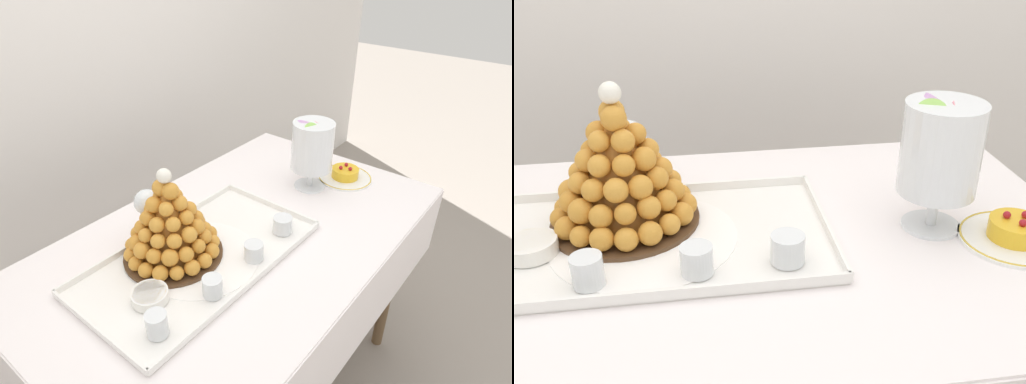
% 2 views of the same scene
% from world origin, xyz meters
% --- Properties ---
extents(buffet_table, '(1.31, 0.80, 0.79)m').
position_xyz_m(buffet_table, '(0.00, 0.00, 0.68)').
color(buffet_table, brown).
rests_on(buffet_table, ground_plane).
extents(serving_tray, '(0.67, 0.37, 0.02)m').
position_xyz_m(serving_tray, '(-0.16, 0.01, 0.79)').
color(serving_tray, white).
rests_on(serving_tray, buffet_table).
extents(croquembouche, '(0.28, 0.28, 0.27)m').
position_xyz_m(croquembouche, '(-0.20, 0.07, 0.90)').
color(croquembouche, '#4C331E').
rests_on(croquembouche, serving_tray).
extents(dessert_cup_mid_left, '(0.05, 0.05, 0.05)m').
position_xyz_m(dessert_cup_mid_left, '(-0.24, -0.12, 0.82)').
color(dessert_cup_mid_left, silver).
rests_on(dessert_cup_mid_left, serving_tray).
extents(dessert_cup_centre, '(0.05, 0.05, 0.05)m').
position_xyz_m(dessert_cup_centre, '(-0.07, -0.11, 0.82)').
color(dessert_cup_centre, silver).
rests_on(dessert_cup_centre, serving_tray).
extents(dessert_cup_mid_right, '(0.06, 0.06, 0.05)m').
position_xyz_m(dessert_cup_mid_right, '(0.08, -0.10, 0.82)').
color(dessert_cup_mid_right, silver).
rests_on(dessert_cup_mid_right, serving_tray).
extents(creme_brulee_ramekin, '(0.09, 0.09, 0.03)m').
position_xyz_m(creme_brulee_ramekin, '(-0.35, -0.01, 0.81)').
color(creme_brulee_ramekin, white).
rests_on(creme_brulee_ramekin, serving_tray).
extents(macaron_goblet, '(0.14, 0.14, 0.26)m').
position_xyz_m(macaron_goblet, '(0.37, -0.01, 0.95)').
color(macaron_goblet, white).
rests_on(macaron_goblet, buffet_table).
extents(fruit_tart_plate, '(0.20, 0.20, 0.05)m').
position_xyz_m(fruit_tart_plate, '(0.50, -0.08, 0.80)').
color(fruit_tart_plate, white).
rests_on(fruit_tart_plate, buffet_table).
extents(wine_glass, '(0.07, 0.07, 0.17)m').
position_xyz_m(wine_glass, '(-0.19, 0.18, 0.92)').
color(wine_glass, silver).
rests_on(wine_glass, buffet_table).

